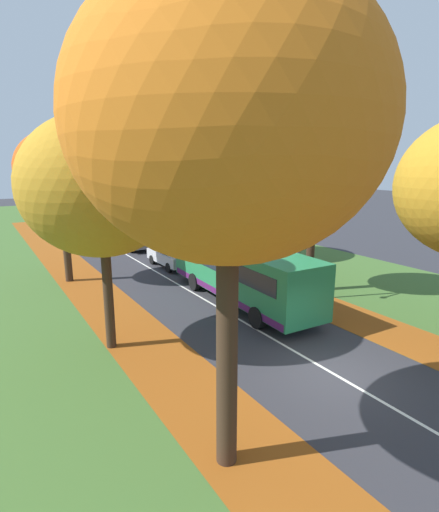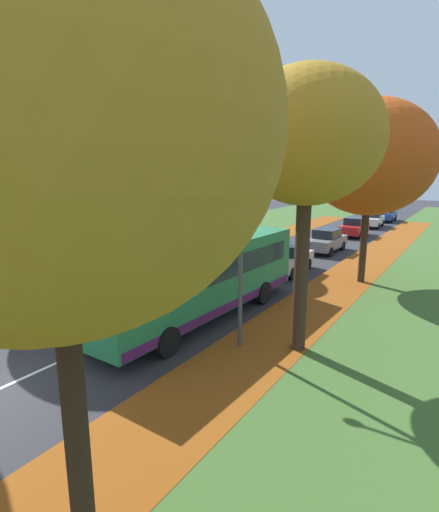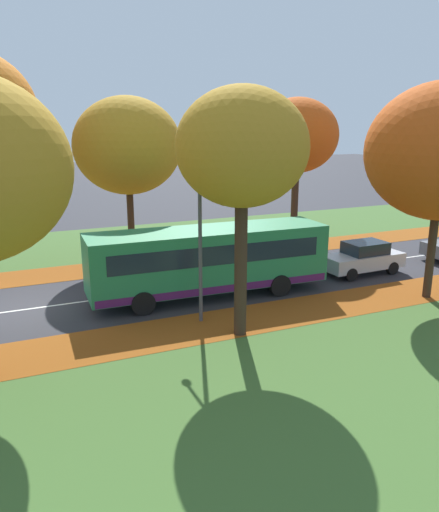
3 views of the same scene
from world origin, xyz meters
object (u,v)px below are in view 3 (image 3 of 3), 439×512
streetlamp_right (197,224)px  bus (209,258)px  tree_left_near (127,146)px  tree_left_mid (297,136)px  car_silver_lead (363,258)px  tree_right_near (242,149)px

streetlamp_right → bus: 3.34m
tree_left_near → bus: bearing=12.7°
tree_left_mid → car_silver_lead: bearing=-0.6°
streetlamp_right → bus: streetlamp_right is taller
tree_left_near → tree_left_mid: tree_left_mid is taller
tree_left_mid → tree_right_near: tree_left_mid is taller
streetlamp_right → car_silver_lead: bearing=103.1°
tree_left_near → streetlamp_right: 9.76m
tree_left_mid → streetlamp_right: (8.93, -9.83, -2.87)m
tree_left_near → car_silver_lead: 13.42m
streetlamp_right → car_silver_lead: streetlamp_right is taller
tree_right_near → streetlamp_right: size_ratio=1.43×
tree_left_near → tree_left_mid: 10.08m
tree_left_near → streetlamp_right: bearing=1.3°
tree_right_near → bus: size_ratio=0.82×
tree_left_mid → car_silver_lead: (6.67, -0.07, -5.79)m
tree_left_near → bus: 8.63m
streetlamp_right → tree_left_mid: bearing=132.3°
tree_left_near → bus: tree_left_near is taller
tree_left_near → car_silver_lead: tree_left_near is taller
tree_left_near → streetlamp_right: (9.45, 0.22, -2.45)m
car_silver_lead → tree_left_mid: bearing=179.4°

